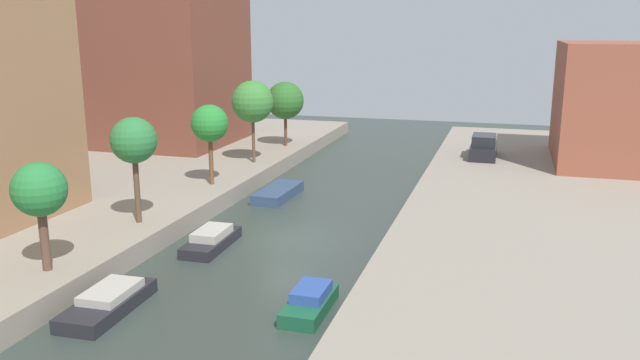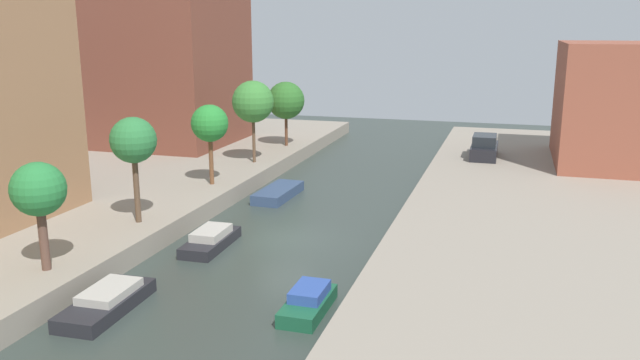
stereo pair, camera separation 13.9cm
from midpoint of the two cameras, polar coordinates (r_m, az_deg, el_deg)
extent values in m
plane|color=#333D38|center=(31.20, -2.87, -5.28)|extent=(84.00, 84.00, 0.00)
cube|color=gray|center=(38.58, -24.38, -2.03)|extent=(20.00, 64.00, 1.00)
cube|color=gray|center=(29.81, 25.62, -6.55)|extent=(20.00, 64.00, 1.00)
cube|color=brown|center=(47.55, 26.51, 6.04)|extent=(10.00, 10.67, 8.02)
cylinder|color=brown|center=(26.42, -23.24, -4.83)|extent=(0.34, 0.34, 2.46)
sphere|color=#287C3B|center=(25.91, -23.64, -0.75)|extent=(2.04, 2.04, 2.04)
cylinder|color=brown|center=(31.24, -15.88, -0.80)|extent=(0.27, 0.27, 3.19)
sphere|color=#2C773C|center=(30.76, -16.16, 3.43)|extent=(2.14, 2.14, 2.14)
cylinder|color=brown|center=(37.91, -9.56, 1.74)|extent=(0.26, 0.26, 2.85)
sphere|color=#288632|center=(37.53, -9.69, 5.00)|extent=(2.15, 2.15, 2.15)
cylinder|color=brown|center=(43.68, -5.82, 3.62)|extent=(0.21, 0.21, 3.15)
sphere|color=#3B8236|center=(43.32, -5.90, 6.95)|extent=(2.80, 2.80, 2.80)
cylinder|color=brown|center=(49.71, -2.94, 4.51)|extent=(0.23, 0.23, 2.51)
sphere|color=#2E6A28|center=(49.41, -2.97, 7.09)|extent=(2.85, 2.85, 2.85)
cube|color=black|center=(46.83, 14.48, 2.52)|extent=(1.81, 4.33, 0.89)
cube|color=#1E2328|center=(46.36, 14.52, 3.44)|extent=(1.59, 2.39, 0.75)
cube|color=#232328|center=(24.79, -18.31, -10.46)|extent=(1.81, 4.30, 0.53)
cube|color=#B2ADA3|center=(24.82, -18.06, -9.37)|extent=(1.50, 2.38, 0.31)
cube|color=#232328|center=(30.39, -9.57, -5.48)|extent=(1.61, 3.95, 0.50)
cube|color=#B2ADA3|center=(30.32, -9.53, -4.65)|extent=(1.33, 2.18, 0.38)
cube|color=#33476B|center=(38.57, -3.63, -1.14)|extent=(1.83, 4.51, 0.59)
cube|color=#195638|center=(23.51, -0.91, -11.09)|extent=(1.33, 3.22, 0.52)
cube|color=#2D4C9E|center=(23.49, -0.76, -9.89)|extent=(1.13, 1.77, 0.39)
camera|label=1|loc=(0.07, -89.89, 0.03)|focal=35.96mm
camera|label=2|loc=(0.07, 90.11, -0.03)|focal=35.96mm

